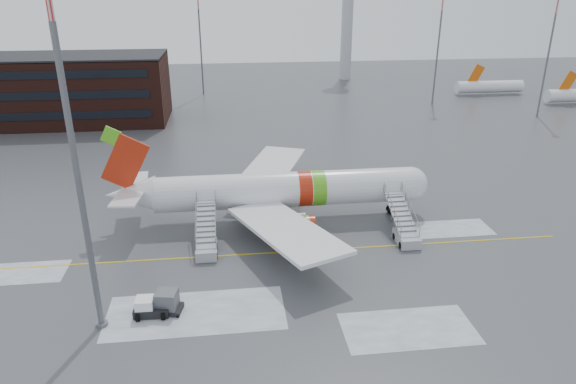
{
  "coord_description": "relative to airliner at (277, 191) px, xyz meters",
  "views": [
    {
      "loc": [
        -2.93,
        -44.68,
        24.11
      ],
      "look_at": [
        3.13,
        4.63,
        4.0
      ],
      "focal_mm": 32.0,
      "sensor_mm": 36.0,
      "label": 1
    }
  ],
  "objects": [
    {
      "name": "airstair_aft",
      "position": [
        -7.56,
        -6.54,
        -2.35
      ],
      "size": [
        2.05,
        7.7,
        3.48
      ],
      "color": "#A1A3A8",
      "rests_on": "ground"
    },
    {
      "name": "light_mast_near",
      "position": [
        -15.24,
        -17.41,
        10.91
      ],
      "size": [
        1.2,
        1.2,
        27.86
      ],
      "color": "#595B60",
      "rests_on": "ground"
    },
    {
      "name": "control_tower",
      "position": [
        27.82,
        88.37,
        15.33
      ],
      "size": [
        6.4,
        6.4,
        30.0
      ],
      "color": "#B2B5BA",
      "rests_on": "ground"
    },
    {
      "name": "light_mast_far_n",
      "position": [
        -10.18,
        71.37,
        10.42
      ],
      "size": [
        1.2,
        1.2,
        24.25
      ],
      "color": "#595B60",
      "rests_on": "ground"
    },
    {
      "name": "light_mast_far_e",
      "position": [
        55.82,
        41.37,
        10.42
      ],
      "size": [
        1.2,
        1.2,
        24.25
      ],
      "color": "#595B60",
      "rests_on": "ground"
    },
    {
      "name": "uld_container",
      "position": [
        -10.41,
        -16.2,
        -2.56
      ],
      "size": [
        2.52,
        2.04,
        1.84
      ],
      "color": "black",
      "rests_on": "ground"
    },
    {
      "name": "airstair_fwd",
      "position": [
        12.27,
        -6.54,
        -2.35
      ],
      "size": [
        2.05,
        7.7,
        3.48
      ],
      "color": "#A8A9AF",
      "rests_on": "ground"
    },
    {
      "name": "airliner",
      "position": [
        0.0,
        0.0,
        0.0
      ],
      "size": [
        35.03,
        32.97,
        11.18
      ],
      "color": "white",
      "rests_on": "ground"
    },
    {
      "name": "light_mast_far_ne",
      "position": [
        39.82,
        55.37,
        10.42
      ],
      "size": [
        1.2,
        1.2,
        24.25
      ],
      "color": "#595B60",
      "rests_on": "ground"
    },
    {
      "name": "distant_aircraft",
      "position": [
        60.32,
        57.37,
        -3.42
      ],
      "size": [
        35.0,
        18.0,
        8.0
      ],
      "primitive_type": null,
      "color": "#D8590C",
      "rests_on": "ground"
    },
    {
      "name": "ground",
      "position": [
        -2.18,
        -6.63,
        -3.42
      ],
      "size": [
        260.0,
        260.0,
        0.0
      ],
      "primitive_type": "plane",
      "color": "#494C4F",
      "rests_on": "ground"
    },
    {
      "name": "pushback_tug",
      "position": [
        -11.76,
        -16.5,
        -2.74
      ],
      "size": [
        2.75,
        2.1,
        1.54
      ],
      "color": "black",
      "rests_on": "ground"
    }
  ]
}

